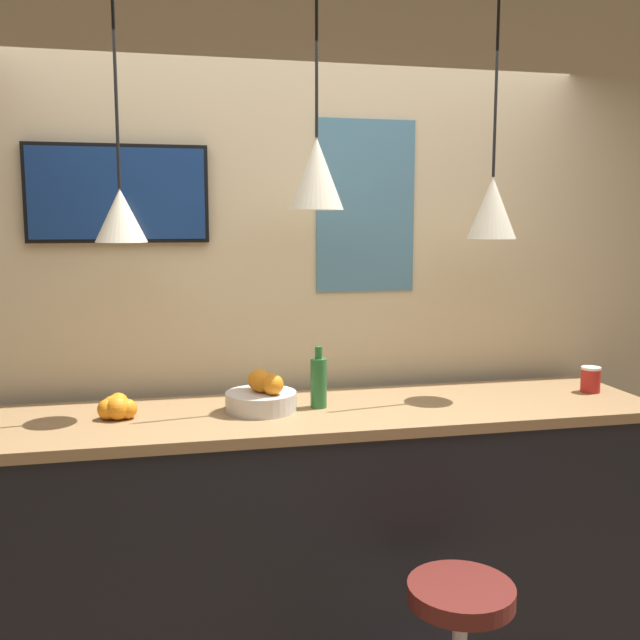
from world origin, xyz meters
The scene contains 11 objects.
back_wall centered at (0.00, 1.13, 1.45)m, with size 8.00×0.06×2.90m.
service_counter centered at (0.00, 0.70, 0.56)m, with size 2.68×0.64×1.11m.
fruit_bowl centered at (-0.22, 0.72, 1.17)m, with size 0.27×0.27×0.16m.
orange_pile centered at (-0.77, 0.73, 1.15)m, with size 0.14×0.18×0.09m.
juice_bottle centered at (0.00, 0.73, 1.21)m, with size 0.06×0.06×0.24m.
spread_jar centered at (1.19, 0.73, 1.17)m, with size 0.08×0.08×0.11m.
pendant_lamp_left centered at (-0.73, 0.76, 1.86)m, with size 0.19×0.19×1.04m.
pendant_lamp_middle centered at (0.00, 0.76, 2.02)m, with size 0.21×0.21×0.92m.
pendant_lamp_right centered at (0.73, 0.76, 1.89)m, with size 0.20×0.20×1.04m.
mounted_tv centered at (-0.75, 1.08, 1.95)m, with size 0.72×0.04×0.39m.
wall_poster centered at (0.29, 1.09, 1.90)m, with size 0.44×0.01×0.74m.
Camera 1 is at (-0.58, -1.94, 1.83)m, focal length 40.00 mm.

